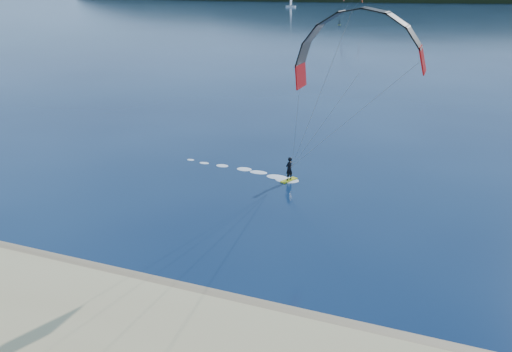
{
  "coord_description": "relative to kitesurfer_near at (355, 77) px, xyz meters",
  "views": [
    {
      "loc": [
        10.4,
        -14.25,
        14.8
      ],
      "look_at": [
        1.07,
        10.0,
        5.0
      ],
      "focal_mm": 34.96,
      "sensor_mm": 36.0,
      "label": 1
    }
  ],
  "objects": [
    {
      "name": "wet_sand",
      "position": [
        -4.68,
        -14.29,
        -9.32
      ],
      "size": [
        220.0,
        2.5,
        0.1
      ],
      "color": "#8A7250",
      "rests_on": "ground"
    },
    {
      "name": "headland",
      "position": [
        -4.04,
        726.49,
        -9.37
      ],
      "size": [
        1200.0,
        310.0,
        140.0
      ],
      "color": "black",
      "rests_on": "ground"
    },
    {
      "name": "sailboat",
      "position": [
        -125.07,
        388.39,
        -8.48
      ],
      "size": [
        8.44,
        5.48,
        12.1
      ],
      "color": "white",
      "rests_on": "ground"
    },
    {
      "name": "kitesurfer_near",
      "position": [
        0.0,
        0.0,
        0.0
      ],
      "size": [
        20.77,
        6.78,
        12.52
      ],
      "color": "gold",
      "rests_on": "ground"
    },
    {
      "name": "kitesurfer_far",
      "position": [
        -35.36,
        186.06,
        0.84
      ],
      "size": [
        10.67,
        5.19,
        12.51
      ],
      "color": "gold",
      "rests_on": "ground"
    }
  ]
}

